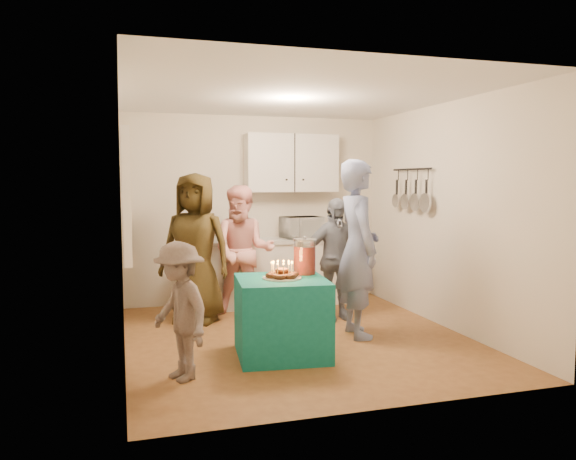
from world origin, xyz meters
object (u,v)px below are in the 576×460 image
object	(u,v)px
punch_jar	(305,257)
woman_back_left	(196,248)
woman_back_center	(243,251)
child_near_left	(180,311)
microwave	(302,227)
party_table	(282,317)
man_birthday	(358,248)
counter	(274,273)
woman_back_right	(335,259)

from	to	relation	value
punch_jar	woman_back_left	distance (m)	1.67
woman_back_center	child_near_left	distance (m)	2.30
microwave	woman_back_center	distance (m)	1.13
woman_back_left	microwave	bearing A→B (deg)	52.28
punch_jar	woman_back_center	bearing A→B (deg)	102.13
party_table	punch_jar	world-z (taller)	punch_jar
microwave	woman_back_left	bearing A→B (deg)	-168.99
punch_jar	man_birthday	world-z (taller)	man_birthday
counter	man_birthday	world-z (taller)	man_birthday
woman_back_center	woman_back_right	size ratio (longest dim) A/B	1.10
counter	man_birthday	distance (m)	1.92
party_table	woman_back_center	world-z (taller)	woman_back_center
counter	child_near_left	xyz separation A→B (m)	(-1.55, -2.62, 0.17)
man_birthday	punch_jar	bearing A→B (deg)	114.53
man_birthday	party_table	bearing A→B (deg)	118.58
punch_jar	counter	bearing A→B (deg)	83.54
woman_back_center	party_table	bearing A→B (deg)	-70.76
microwave	woman_back_left	distance (m)	1.69
woman_back_center	microwave	bearing A→B (deg)	49.33
party_table	woman_back_right	distance (m)	1.63
microwave	counter	bearing A→B (deg)	168.59
punch_jar	woman_back_center	size ratio (longest dim) A/B	0.21
woman_back_center	woman_back_right	xyz separation A→B (m)	(1.04, -0.46, -0.07)
man_birthday	child_near_left	xyz separation A→B (m)	(-2.01, -0.84, -0.37)
punch_jar	woman_back_right	world-z (taller)	woman_back_right
woman_back_left	woman_back_center	distance (m)	0.61
microwave	woman_back_right	world-z (taller)	woman_back_right
counter	woman_back_center	xyz separation A→B (m)	(-0.55, -0.57, 0.39)
party_table	man_birthday	size ratio (longest dim) A/B	0.44
child_near_left	woman_back_center	bearing A→B (deg)	131.49
woman_back_center	child_near_left	bearing A→B (deg)	-97.29
counter	child_near_left	distance (m)	3.05
microwave	man_birthday	world-z (taller)	man_birthday
microwave	woman_back_left	size ratio (longest dim) A/B	0.30
microwave	woman_back_center	bearing A→B (deg)	-160.67
party_table	woman_back_left	world-z (taller)	woman_back_left
punch_jar	woman_back_center	xyz separation A→B (m)	(-0.32, 1.47, -0.11)
woman_back_center	woman_back_right	bearing A→B (deg)	-5.00
child_near_left	woman_back_right	bearing A→B (deg)	105.48
counter	woman_back_right	bearing A→B (deg)	-64.13
party_table	microwave	bearing A→B (deg)	67.35
counter	child_near_left	bearing A→B (deg)	-120.53
woman_back_left	woman_back_right	bearing A→B (deg)	16.86
man_birthday	woman_back_left	distance (m)	1.98
woman_back_left	woman_back_center	world-z (taller)	woman_back_left
party_table	woman_back_center	xyz separation A→B (m)	(-0.02, 1.67, 0.44)
microwave	man_birthday	bearing A→B (deg)	-99.35
microwave	party_table	size ratio (longest dim) A/B	0.63
woman_back_right	child_near_left	bearing A→B (deg)	-147.59
microwave	woman_back_center	world-z (taller)	woman_back_center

